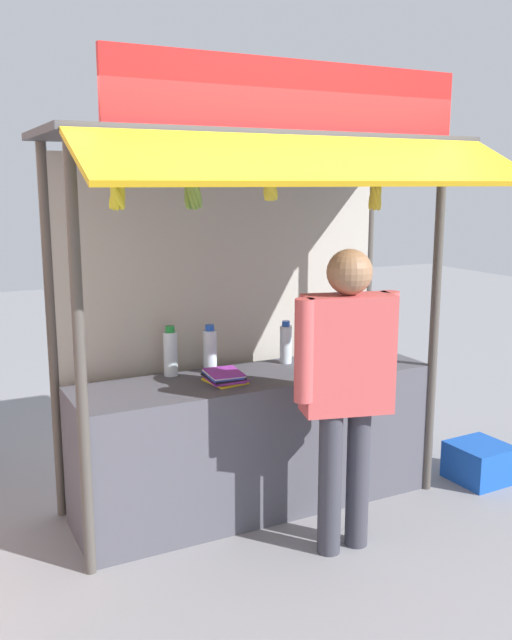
# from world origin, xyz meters

# --- Properties ---
(ground_plane) EXTENTS (20.00, 20.00, 0.00)m
(ground_plane) POSITION_xyz_m (0.00, 0.00, 0.00)
(ground_plane) COLOR gray
(stall_counter) EXTENTS (2.28, 0.61, 0.86)m
(stall_counter) POSITION_xyz_m (0.00, 0.00, 0.43)
(stall_counter) COLOR #4C4C56
(stall_counter) RESTS_ON ground
(stall_structure) EXTENTS (2.48, 1.47, 2.65)m
(stall_structure) POSITION_xyz_m (0.00, 0.10, 1.59)
(stall_structure) COLOR #4C4742
(stall_structure) RESTS_ON ground
(water_bottle_far_left) EXTENTS (0.09, 0.09, 0.30)m
(water_bottle_far_left) POSITION_xyz_m (-0.22, 0.20, 1.00)
(water_bottle_far_left) COLOR silver
(water_bottle_far_left) RESTS_ON stall_counter
(water_bottle_mid_left) EXTENTS (0.08, 0.08, 0.28)m
(water_bottle_mid_left) POSITION_xyz_m (0.31, 0.18, 0.99)
(water_bottle_mid_left) COLOR silver
(water_bottle_mid_left) RESTS_ON stall_counter
(water_bottle_front_left) EXTENTS (0.09, 0.09, 0.31)m
(water_bottle_front_left) POSITION_xyz_m (-0.47, 0.24, 1.00)
(water_bottle_front_left) COLOR silver
(water_bottle_front_left) RESTS_ON stall_counter
(magazine_stack_back_right) EXTENTS (0.20, 0.30, 0.08)m
(magazine_stack_back_right) POSITION_xyz_m (0.55, -0.21, 0.90)
(magazine_stack_back_right) COLOR yellow
(magazine_stack_back_right) RESTS_ON stall_counter
(magazine_stack_center) EXTENTS (0.22, 0.27, 0.07)m
(magazine_stack_center) POSITION_xyz_m (-0.23, -0.04, 0.89)
(magazine_stack_center) COLOR yellow
(magazine_stack_center) RESTS_ON stall_counter
(banana_bunch_leftmost) EXTENTS (0.11, 0.11, 0.27)m
(banana_bunch_leftmost) POSITION_xyz_m (-0.56, -0.41, 1.98)
(banana_bunch_leftmost) COLOR #332D23
(banana_bunch_rightmost) EXTENTS (0.09, 0.09, 0.23)m
(banana_bunch_rightmost) POSITION_xyz_m (-0.12, -0.41, 2.00)
(banana_bunch_rightmost) COLOR #332D23
(banana_bunch_inner_left) EXTENTS (0.10, 0.09, 0.29)m
(banana_bunch_inner_left) POSITION_xyz_m (0.56, -0.40, 1.95)
(banana_bunch_inner_left) COLOR #332D23
(banana_bunch_inner_right) EXTENTS (0.11, 0.10, 0.27)m
(banana_bunch_inner_right) POSITION_xyz_m (-0.94, -0.40, 1.97)
(banana_bunch_inner_right) COLOR #332D23
(vendor_person) EXTENTS (0.64, 0.32, 1.69)m
(vendor_person) POSITION_xyz_m (0.19, -0.70, 1.02)
(vendor_person) COLOR #383842
(vendor_person) RESTS_ON ground
(plastic_crate) EXTENTS (0.38, 0.38, 0.26)m
(plastic_crate) POSITION_xyz_m (1.55, -0.37, 0.13)
(plastic_crate) COLOR #194CB2
(plastic_crate) RESTS_ON ground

